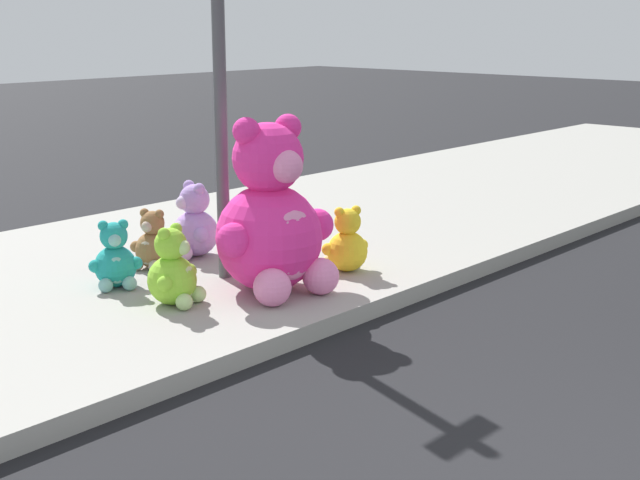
{
  "coord_description": "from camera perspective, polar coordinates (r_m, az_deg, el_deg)",
  "views": [
    {
      "loc": [
        -3.85,
        -1.18,
        2.33
      ],
      "look_at": [
        1.36,
        3.6,
        0.55
      ],
      "focal_mm": 49.17,
      "sensor_mm": 36.0,
      "label": 1
    }
  ],
  "objects": [
    {
      "name": "plush_yellow",
      "position": [
        7.79,
        1.74,
        -0.31
      ],
      "size": [
        0.43,
        0.42,
        0.59
      ],
      "color": "yellow",
      "rests_on": "sidewalk"
    },
    {
      "name": "plush_lime",
      "position": [
        6.96,
        -9.48,
        -2.13
      ],
      "size": [
        0.47,
        0.46,
        0.64
      ],
      "color": "#8CD133",
      "rests_on": "sidewalk"
    },
    {
      "name": "sign_pole",
      "position": [
        7.41,
        -6.53,
        10.31
      ],
      "size": [
        0.56,
        0.11,
        3.2
      ],
      "color": "#4C4C51",
      "rests_on": "sidewalk"
    },
    {
      "name": "plush_pink_large",
      "position": [
        7.14,
        -3.14,
        1.14
      ],
      "size": [
        1.11,
        1.0,
        1.44
      ],
      "color": "#F22D93",
      "rests_on": "sidewalk"
    },
    {
      "name": "plush_brown",
      "position": [
        8.01,
        -10.85,
        -0.3
      ],
      "size": [
        0.39,
        0.4,
        0.54
      ],
      "color": "olive",
      "rests_on": "sidewalk"
    },
    {
      "name": "plush_lavender",
      "position": [
        8.35,
        -8.25,
        0.88
      ],
      "size": [
        0.5,
        0.54,
        0.71
      ],
      "color": "#B28CD8",
      "rests_on": "sidewalk"
    },
    {
      "name": "plush_red",
      "position": [
        8.3,
        -2.38,
        0.66
      ],
      "size": [
        0.47,
        0.44,
        0.62
      ],
      "color": "red",
      "rests_on": "sidewalk"
    },
    {
      "name": "sidewalk",
      "position": [
        7.79,
        -15.64,
        -3.24
      ],
      "size": [
        28.0,
        4.4,
        0.15
      ],
      "primitive_type": "cube",
      "color": "#9E9B93",
      "rests_on": "ground_plane"
    },
    {
      "name": "plush_teal",
      "position": [
        7.5,
        -13.18,
        -1.31
      ],
      "size": [
        0.4,
        0.41,
        0.58
      ],
      "color": "teal",
      "rests_on": "sidewalk"
    }
  ]
}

